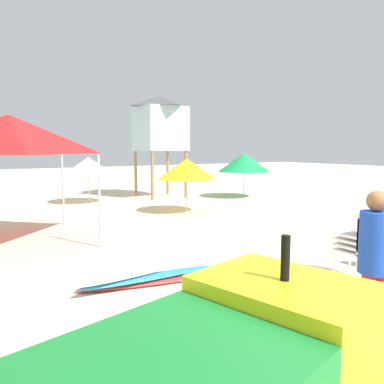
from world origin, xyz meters
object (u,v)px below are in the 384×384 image
surfboard_pile (148,277)px  lifeguard_tower (160,123)px  lifeguard_near_left (374,259)px  beach_umbrella_left (187,169)px  stacked_plastic_chairs (360,239)px  popup_canopy (9,134)px  beach_umbrella_far (88,166)px  beach_umbrella_mid (244,162)px

surfboard_pile → lifeguard_tower: lifeguard_tower is taller
lifeguard_near_left → beach_umbrella_left: size_ratio=0.87×
surfboard_pile → beach_umbrella_left: beach_umbrella_left is taller
stacked_plastic_chairs → popup_canopy: popup_canopy is taller
popup_canopy → beach_umbrella_far: bearing=57.1°
surfboard_pile → popup_canopy: bearing=107.8°
surfboard_pile → lifeguard_near_left: 3.25m
lifeguard_tower → beach_umbrella_left: (-1.14, -3.95, -1.69)m
lifeguard_tower → beach_umbrella_mid: 3.88m
surfboard_pile → lifeguard_near_left: bearing=-69.0°
lifeguard_tower → beach_umbrella_left: bearing=-106.1°
stacked_plastic_chairs → popup_canopy: size_ratio=0.38×
beach_umbrella_far → surfboard_pile: bearing=-102.7°
stacked_plastic_chairs → lifeguard_near_left: size_ratio=0.68×
popup_canopy → beach_umbrella_left: (5.34, 1.37, -0.95)m
lifeguard_tower → beach_umbrella_far: 3.57m
lifeguard_tower → stacked_plastic_chairs: bearing=-101.9°
popup_canopy → beach_umbrella_far: popup_canopy is taller
beach_umbrella_left → stacked_plastic_chairs: bearing=-99.5°
lifeguard_near_left → beach_umbrella_far: bearing=85.6°
surfboard_pile → beach_umbrella_left: (4.05, 5.38, 1.28)m
beach_umbrella_mid → lifeguard_near_left: bearing=-124.1°
surfboard_pile → popup_canopy: size_ratio=0.77×
lifeguard_tower → beach_umbrella_far: lifeguard_tower is taller
beach_umbrella_mid → lifeguard_tower: bearing=146.1°
popup_canopy → beach_umbrella_mid: bearing=19.7°
beach_umbrella_left → beach_umbrella_mid: 4.53m
beach_umbrella_left → beach_umbrella_far: 4.30m
stacked_plastic_chairs → beach_umbrella_left: (1.17, 6.98, 0.75)m
lifeguard_near_left → popup_canopy: (-2.41, 6.95, 1.41)m
stacked_plastic_chairs → lifeguard_near_left: (-1.76, -1.34, 0.29)m
lifeguard_near_left → beach_umbrella_mid: beach_umbrella_mid is taller
beach_umbrella_far → lifeguard_tower: bearing=2.5°
beach_umbrella_far → lifeguard_near_left: bearing=-94.4°
popup_canopy → lifeguard_tower: 8.42m
beach_umbrella_left → beach_umbrella_far: (-1.98, 3.82, -0.02)m
beach_umbrella_mid → beach_umbrella_far: 6.32m
beach_umbrella_mid → beach_umbrella_far: beach_umbrella_mid is taller
surfboard_pile → beach_umbrella_far: 9.51m
surfboard_pile → lifeguard_tower: 11.09m
surfboard_pile → lifeguard_near_left: lifeguard_near_left is taller
popup_canopy → beach_umbrella_mid: size_ratio=1.34×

